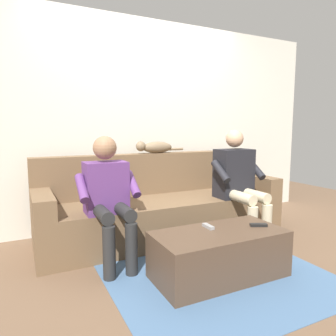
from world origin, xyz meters
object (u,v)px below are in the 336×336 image
at_px(cat_on_backrest, 155,147).
at_px(remote_gray, 208,226).
at_px(person_left_seated, 238,178).
at_px(coffee_table, 219,254).
at_px(person_right_seated, 108,193).
at_px(couch, 162,208).
at_px(remote_black, 258,225).

xyz_separation_m(cat_on_backrest, remote_gray, (0.06, 1.21, -0.57)).
distance_m(cat_on_backrest, remote_gray, 1.34).
relative_size(person_left_seated, cat_on_backrest, 1.96).
distance_m(coffee_table, person_right_seated, 1.05).
bearing_deg(cat_on_backrest, couch, 82.90).
distance_m(couch, person_right_seated, 0.87).
xyz_separation_m(person_right_seated, remote_gray, (-0.66, 0.54, -0.24)).
xyz_separation_m(couch, cat_on_backrest, (-0.03, -0.26, 0.65)).
relative_size(couch, remote_gray, 20.65).
distance_m(coffee_table, person_left_seated, 1.06).
height_order(couch, cat_on_backrest, cat_on_backrest).
bearing_deg(remote_black, remote_gray, -174.74).
bearing_deg(remote_gray, remote_black, -110.66).
distance_m(person_left_seated, remote_gray, 0.95).
height_order(person_left_seated, person_right_seated, person_left_seated).
bearing_deg(coffee_table, person_left_seated, -136.67).
bearing_deg(person_left_seated, remote_gray, 36.85).
xyz_separation_m(coffee_table, person_left_seated, (-0.70, -0.66, 0.45)).
height_order(couch, coffee_table, couch).
height_order(cat_on_backrest, remote_gray, cat_on_backrest).
height_order(person_left_seated, remote_gray, person_left_seated).
relative_size(remote_black, remote_gray, 1.09).
relative_size(person_left_seated, remote_gray, 9.13).
height_order(person_right_seated, cat_on_backrest, person_right_seated).
height_order(person_right_seated, remote_gray, person_right_seated).
bearing_deg(couch, person_right_seated, 30.64).
xyz_separation_m(couch, remote_black, (-0.36, 1.10, 0.08)).
bearing_deg(person_right_seated, person_left_seated, -179.71).
relative_size(couch, coffee_table, 2.50).
distance_m(remote_black, remote_gray, 0.42).
relative_size(couch, person_left_seated, 2.26).
distance_m(coffee_table, remote_gray, 0.23).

